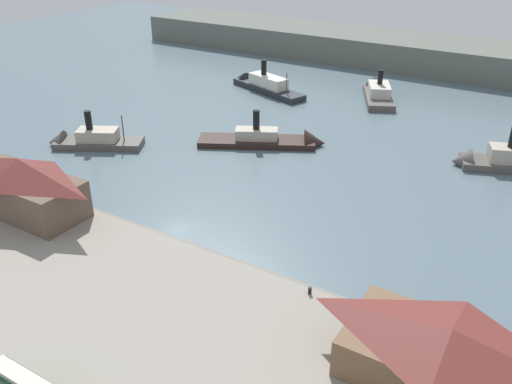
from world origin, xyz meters
TOP-DOWN VIEW (x-y plane):
  - ground_plane at (0.00, 0.00)m, footprint 320.00×320.00m
  - quay_promenade at (0.00, -22.00)m, footprint 110.00×36.00m
  - seawall_edge at (0.00, -3.60)m, footprint 110.00×0.80m
  - ferry_shed_west_terminal at (-21.36, -9.18)m, footprint 19.52×8.80m
  - ferry_shed_customs_shed at (40.69, -10.38)m, footprint 19.45×10.85m
  - mooring_post_center_east at (23.85, -5.02)m, footprint 0.44×0.44m
  - ferry_mid_harbor at (-3.45, 35.26)m, footprint 24.75×16.61m
  - ferry_moored_east at (-34.89, 15.31)m, footprint 18.76×13.47m
  - ferry_approaching_west at (2.96, 75.07)m, footprint 13.73×20.30m
  - ferry_moored_west at (-24.87, 65.67)m, footprint 25.20×12.92m
  - ferry_near_quay at (36.38, 46.78)m, footprint 20.23×11.90m
  - far_headland at (0.00, 110.00)m, footprint 180.00×24.00m

SIDE VIEW (x-z plane):
  - ground_plane at x=0.00m, z-range 0.00..0.00m
  - seawall_edge at x=0.00m, z-range 0.00..1.00m
  - quay_promenade at x=0.00m, z-range 0.00..1.20m
  - ferry_mid_harbor at x=-3.45m, z-range -3.62..5.56m
  - ferry_moored_east at x=-34.89m, z-range -3.29..5.78m
  - ferry_approaching_west at x=2.96m, z-range -3.36..6.13m
  - ferry_near_quay at x=36.38m, z-range -3.54..6.46m
  - ferry_moored_west at x=-24.87m, z-range -3.22..6.23m
  - mooring_post_center_east at x=23.85m, z-range 1.20..2.10m
  - far_headland at x=0.00m, z-range 0.00..8.00m
  - ferry_shed_customs_shed at x=40.69m, z-range 1.25..7.58m
  - ferry_shed_west_terminal at x=-21.36m, z-range 1.27..9.87m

